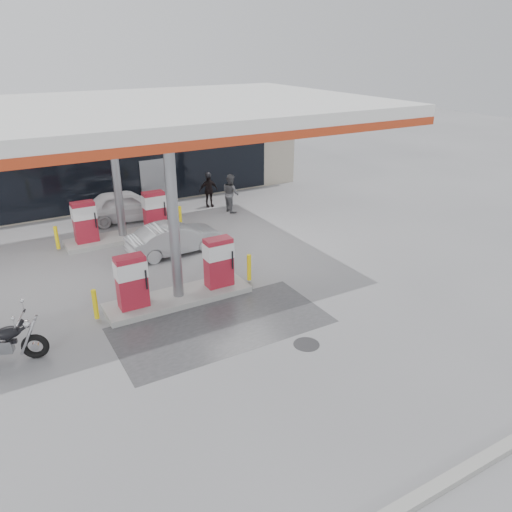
{
  "coord_description": "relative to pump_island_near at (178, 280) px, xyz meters",
  "views": [
    {
      "loc": [
        -4.76,
        -11.03,
        7.4
      ],
      "look_at": [
        2.41,
        1.39,
        1.2
      ],
      "focal_mm": 35.0,
      "sensor_mm": 36.0,
      "label": 1
    }
  ],
  "objects": [
    {
      "name": "wet_patch",
      "position": [
        0.5,
        -2.0,
        -0.71
      ],
      "size": [
        6.0,
        3.0,
        0.0
      ],
      "primitive_type": "cube",
      "color": "#4C4C4F",
      "rests_on": "ground"
    },
    {
      "name": "canopy",
      "position": [
        0.0,
        3.0,
        4.56
      ],
      "size": [
        16.0,
        10.02,
        5.51
      ],
      "color": "silver",
      "rests_on": "ground"
    },
    {
      "name": "pump_island_far",
      "position": [
        0.0,
        6.0,
        0.0
      ],
      "size": [
        5.14,
        1.3,
        1.78
      ],
      "color": "#9E9E99",
      "rests_on": "ground"
    },
    {
      "name": "ground",
      "position": [
        0.0,
        -2.0,
        -0.71
      ],
      "size": [
        90.0,
        90.0,
        0.0
      ],
      "primitive_type": "plane",
      "color": "gray",
      "rests_on": "ground"
    },
    {
      "name": "pump_island_near",
      "position": [
        0.0,
        0.0,
        0.0
      ],
      "size": [
        5.14,
        1.3,
        1.78
      ],
      "color": "#9E9E99",
      "rests_on": "ground"
    },
    {
      "name": "biker_walking",
      "position": [
        4.87,
        8.2,
        0.09
      ],
      "size": [
        0.96,
        0.46,
        1.59
      ],
      "primitive_type": "imported",
      "rotation": [
        0.0,
        0.0,
        -0.08
      ],
      "color": "black",
      "rests_on": "ground"
    },
    {
      "name": "attendant",
      "position": [
        5.45,
        7.0,
        0.18
      ],
      "size": [
        0.71,
        0.89,
        1.78
      ],
      "primitive_type": "imported",
      "rotation": [
        0.0,
        0.0,
        1.61
      ],
      "color": "#4C4D50",
      "rests_on": "ground"
    },
    {
      "name": "sedan_white",
      "position": [
        0.84,
        8.2,
        -0.02
      ],
      "size": [
        4.19,
        2.05,
        1.38
      ],
      "primitive_type": "imported",
      "rotation": [
        0.0,
        0.0,
        1.46
      ],
      "color": "white",
      "rests_on": "ground"
    },
    {
      "name": "drain_cover",
      "position": [
        2.0,
        -4.0,
        -0.71
      ],
      "size": [
        0.7,
        0.7,
        0.01
      ],
      "primitive_type": "cylinder",
      "color": "#38383A",
      "rests_on": "ground"
    },
    {
      "name": "parked_motorcycle",
      "position": [
        -4.97,
        -0.81,
        -0.2
      ],
      "size": [
        2.17,
        1.15,
        1.16
      ],
      "rotation": [
        0.0,
        0.0,
        -0.35
      ],
      "color": "black",
      "rests_on": "ground"
    },
    {
      "name": "hatchback_silver",
      "position": [
        1.31,
        3.6,
        -0.12
      ],
      "size": [
        3.62,
        1.45,
        1.17
      ],
      "primitive_type": "imported",
      "rotation": [
        0.0,
        0.0,
        1.63
      ],
      "color": "#9EA1A5",
      "rests_on": "ground"
    },
    {
      "name": "store_building",
      "position": [
        0.01,
        13.94,
        1.3
      ],
      "size": [
        22.0,
        8.22,
        4.0
      ],
      "color": "#AEA692",
      "rests_on": "ground"
    }
  ]
}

